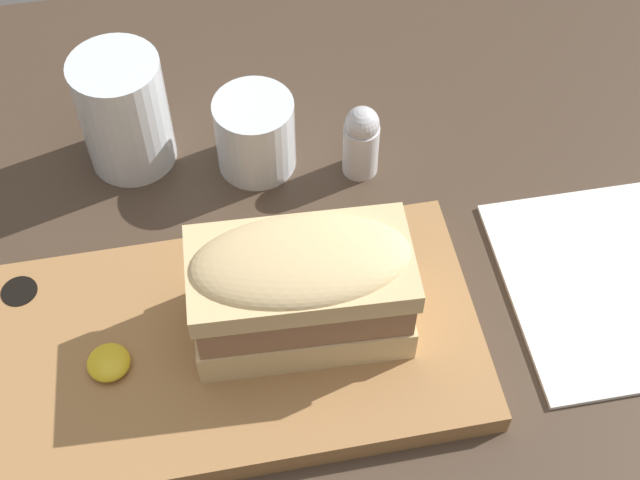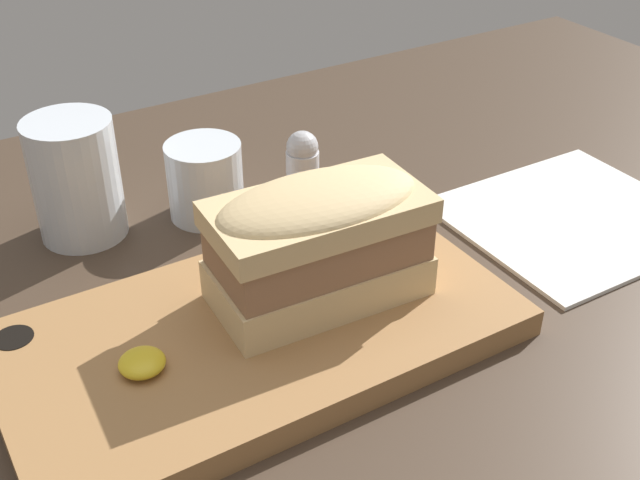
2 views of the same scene
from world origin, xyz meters
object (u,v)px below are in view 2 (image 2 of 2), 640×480
salt_shaker (303,167)px  wine_glass (205,183)px  napkin (573,218)px  serving_board (258,332)px  sandwich (318,238)px  water_glass (77,186)px

salt_shaker → wine_glass: bearing=164.2°
wine_glass → napkin: 34.22cm
serving_board → wine_glass: wine_glass is taller
serving_board → wine_glass: bearing=76.4°
napkin → salt_shaker: bearing=140.7°
salt_shaker → napkin: bearing=-39.3°
sandwich → napkin: (27.70, 0.13, -7.17)cm
wine_glass → napkin: size_ratio=0.33×
sandwich → wine_glass: bearing=92.6°
sandwich → salt_shaker: bearing=63.6°
sandwich → wine_glass: (-0.86, 18.73, -4.05)cm
serving_board → salt_shaker: 21.54cm
wine_glass → napkin: bearing=-33.1°
sandwich → salt_shaker: sandwich is taller
salt_shaker → serving_board: bearing=-129.2°
serving_board → water_glass: bearing=105.9°
sandwich → wine_glass: 19.19cm
wine_glass → salt_shaker: 9.25cm
water_glass → napkin: size_ratio=0.51×
wine_glass → serving_board: bearing=-103.6°
water_glass → salt_shaker: (19.75, -5.30, -1.07)cm
wine_glass → napkin: (28.56, -18.60, -3.12)cm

